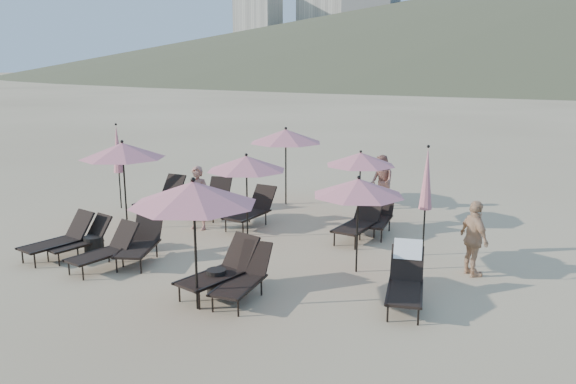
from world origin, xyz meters
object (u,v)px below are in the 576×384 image
at_px(lounger_3, 221,269).
at_px(umbrella_open_1, 246,163).
at_px(lounger_8, 212,198).
at_px(lounger_6, 162,196).
at_px(umbrella_closed_0, 427,179).
at_px(umbrella_open_4, 361,159).
at_px(beachgoer_c, 474,239).
at_px(umbrella_closed_1, 117,150).
at_px(beachgoer_b, 381,182).
at_px(lounger_2, 141,241).
at_px(lounger_11, 360,221).
at_px(lounger_9, 252,209).
at_px(side_table_1, 217,281).
at_px(lounger_0, 60,238).
at_px(lounger_7, 214,199).
at_px(lounger_4, 244,276).
at_px(lounger_12, 106,249).
at_px(umbrella_open_3, 286,136).
at_px(umbrella_open_0, 122,151).
at_px(beachgoer_a, 198,198).
at_px(umbrella_open_2, 358,187).
at_px(side_table_0, 94,245).
at_px(lounger_1, 81,239).
at_px(lounger_5, 406,278).
at_px(lounger_10, 378,215).

height_order(lounger_3, umbrella_open_1, umbrella_open_1).
bearing_deg(lounger_8, lounger_6, -154.39).
relative_size(lounger_6, umbrella_closed_0, 0.70).
xyz_separation_m(umbrella_open_4, beachgoer_c, (3.32, -2.76, -1.02)).
bearing_deg(umbrella_closed_1, beachgoer_b, 24.40).
relative_size(lounger_2, beachgoer_b, 1.09).
bearing_deg(lounger_11, lounger_9, -171.07).
bearing_deg(side_table_1, lounger_9, 110.01).
height_order(lounger_0, lounger_7, lounger_7).
distance_m(lounger_4, lounger_12, 3.49).
distance_m(lounger_6, umbrella_open_3, 4.16).
bearing_deg(umbrella_open_0, lounger_2, -43.20).
bearing_deg(lounger_12, lounger_7, 105.22).
height_order(lounger_3, umbrella_open_0, umbrella_open_0).
bearing_deg(lounger_11, beachgoer_a, -159.99).
height_order(lounger_3, lounger_9, lounger_9).
distance_m(lounger_0, lounger_9, 4.90).
bearing_deg(lounger_9, lounger_12, -101.45).
relative_size(lounger_7, beachgoer_b, 1.12).
height_order(umbrella_closed_0, beachgoer_c, umbrella_closed_0).
relative_size(umbrella_open_2, umbrella_closed_0, 0.81).
relative_size(umbrella_closed_1, side_table_0, 5.88).
height_order(lounger_12, umbrella_open_0, umbrella_open_0).
relative_size(umbrella_open_4, beachgoer_c, 1.29).
bearing_deg(lounger_0, lounger_1, 42.91).
xyz_separation_m(lounger_1, lounger_2, (1.45, 0.31, 0.05)).
bearing_deg(lounger_2, lounger_0, 176.98).
height_order(lounger_7, umbrella_closed_0, umbrella_closed_0).
height_order(lounger_5, umbrella_open_3, umbrella_open_3).
xyz_separation_m(lounger_9, lounger_12, (-1.30, -4.19, -0.05)).
relative_size(lounger_4, side_table_1, 3.45).
height_order(lounger_11, umbrella_open_2, umbrella_open_2).
relative_size(lounger_5, umbrella_closed_1, 0.67).
relative_size(lounger_6, beachgoer_c, 1.12).
bearing_deg(beachgoer_c, lounger_12, 73.11).
bearing_deg(lounger_6, lounger_7, 12.06).
height_order(lounger_6, lounger_11, lounger_11).
xyz_separation_m(lounger_1, umbrella_open_2, (6.02, 1.64, 1.43)).
relative_size(lounger_2, beachgoer_a, 1.05).
xyz_separation_m(umbrella_open_0, umbrella_open_2, (6.60, -0.57, -0.28)).
xyz_separation_m(lounger_5, umbrella_open_2, (-1.31, 1.19, 1.33)).
distance_m(umbrella_closed_0, side_table_1, 5.22).
distance_m(lounger_1, side_table_0, 0.32).
distance_m(lounger_10, side_table_0, 7.03).
height_order(lounger_8, beachgoer_c, beachgoer_c).
bearing_deg(lounger_0, beachgoer_a, 76.01).
bearing_deg(umbrella_closed_0, lounger_4, -123.12).
height_order(lounger_10, lounger_12, lounger_10).
height_order(lounger_1, umbrella_open_4, umbrella_open_4).
relative_size(umbrella_open_1, beachgoer_b, 1.31).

